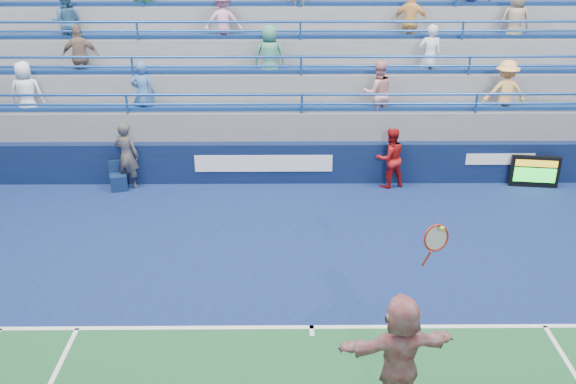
{
  "coord_description": "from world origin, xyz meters",
  "views": [
    {
      "loc": [
        -0.49,
        -9.27,
        6.77
      ],
      "look_at": [
        -0.39,
        2.5,
        1.5
      ],
      "focal_mm": 40.0,
      "sensor_mm": 36.0,
      "label": 1
    }
  ],
  "objects_px": {
    "tennis_player": "(400,353)",
    "ball_girl": "(390,158)",
    "serve_speed_board": "(535,172)",
    "judge_chair": "(119,181)",
    "line_judge": "(127,155)"
  },
  "relations": [
    {
      "from": "judge_chair",
      "to": "tennis_player",
      "type": "xyz_separation_m",
      "value": [
        5.92,
        -7.92,
        0.69
      ]
    },
    {
      "from": "serve_speed_board",
      "to": "tennis_player",
      "type": "bearing_deg",
      "value": -121.51
    },
    {
      "from": "tennis_player",
      "to": "ball_girl",
      "type": "bearing_deg",
      "value": 82.12
    },
    {
      "from": "judge_chair",
      "to": "line_judge",
      "type": "height_order",
      "value": "line_judge"
    },
    {
      "from": "serve_speed_board",
      "to": "tennis_player",
      "type": "distance_m",
      "value": 9.39
    },
    {
      "from": "ball_girl",
      "to": "tennis_player",
      "type": "bearing_deg",
      "value": 63.65
    },
    {
      "from": "serve_speed_board",
      "to": "ball_girl",
      "type": "distance_m",
      "value": 3.81
    },
    {
      "from": "tennis_player",
      "to": "line_judge",
      "type": "relative_size",
      "value": 1.68
    },
    {
      "from": "judge_chair",
      "to": "ball_girl",
      "type": "xyz_separation_m",
      "value": [
        7.03,
        0.14,
        0.56
      ]
    },
    {
      "from": "line_judge",
      "to": "serve_speed_board",
      "type": "bearing_deg",
      "value": -163.75
    },
    {
      "from": "serve_speed_board",
      "to": "judge_chair",
      "type": "height_order",
      "value": "serve_speed_board"
    },
    {
      "from": "tennis_player",
      "to": "ball_girl",
      "type": "height_order",
      "value": "tennis_player"
    },
    {
      "from": "judge_chair",
      "to": "tennis_player",
      "type": "relative_size",
      "value": 0.25
    },
    {
      "from": "serve_speed_board",
      "to": "ball_girl",
      "type": "relative_size",
      "value": 0.77
    },
    {
      "from": "serve_speed_board",
      "to": "judge_chair",
      "type": "xyz_separation_m",
      "value": [
        -10.82,
        -0.08,
        -0.19
      ]
    }
  ]
}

